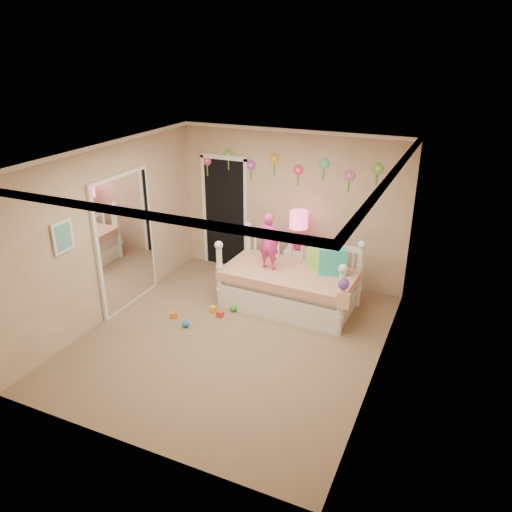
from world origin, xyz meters
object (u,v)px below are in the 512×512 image
at_px(child, 269,241).
at_px(nightstand, 297,268).
at_px(daybed, 290,274).
at_px(table_lamp, 299,224).

xyz_separation_m(child, nightstand, (0.20, 0.78, -0.73)).
bearing_deg(daybed, nightstand, 102.03).
xyz_separation_m(child, table_lamp, (0.20, 0.78, 0.05)).
distance_m(daybed, table_lamp, 0.92).
bearing_deg(nightstand, table_lamp, 0.00).
distance_m(nightstand, table_lamp, 0.78).
bearing_deg(daybed, table_lamp, 102.03).
relative_size(daybed, table_lamp, 3.11).
xyz_separation_m(daybed, table_lamp, (-0.13, 0.72, 0.56)).
bearing_deg(child, nightstand, -100.61).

